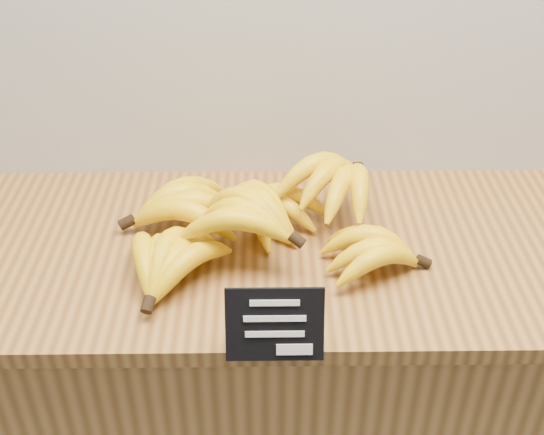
{
  "coord_description": "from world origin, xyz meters",
  "views": [
    {
      "loc": [
        -0.09,
        1.77,
        1.67
      ],
      "look_at": [
        -0.08,
        2.7,
        1.02
      ],
      "focal_mm": 45.0,
      "sensor_mm": 36.0,
      "label": 1
    }
  ],
  "objects": [
    {
      "name": "counter_top",
      "position": [
        -0.08,
        2.75,
        0.92
      ],
      "size": [
        1.55,
        0.54,
        0.03
      ],
      "primitive_type": "cube",
      "color": "olive",
      "rests_on": "counter"
    },
    {
      "name": "chalkboard_sign",
      "position": [
        -0.08,
        2.48,
        0.99
      ],
      "size": [
        0.14,
        0.04,
        0.11
      ],
      "primitive_type": "cube",
      "rotation": [
        -0.3,
        0.0,
        0.0
      ],
      "color": "black",
      "rests_on": "counter_top"
    },
    {
      "name": "counter",
      "position": [
        -0.08,
        2.75,
        0.45
      ],
      "size": [
        1.54,
        0.5,
        0.9
      ],
      "primitive_type": "cube",
      "color": "#A17034",
      "rests_on": "ground"
    },
    {
      "name": "banana_pile",
      "position": [
        -0.11,
        2.75,
        0.98
      ],
      "size": [
        0.58,
        0.38,
        0.13
      ],
      "color": "yellow",
      "rests_on": "counter_top"
    }
  ]
}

